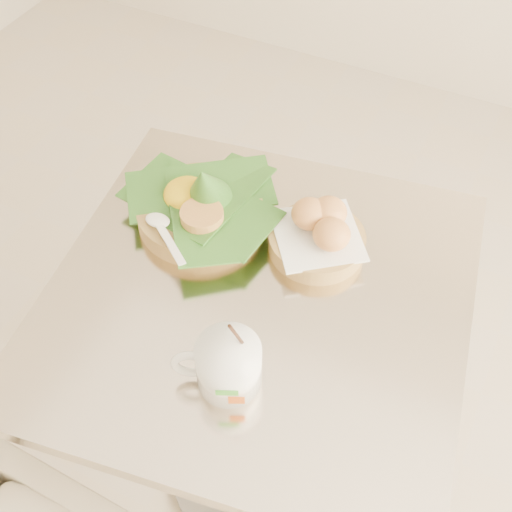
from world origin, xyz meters
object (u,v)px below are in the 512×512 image
at_px(coffee_mug, 227,364).
at_px(rice_basket, 199,205).
at_px(cafe_table, 258,361).
at_px(bread_basket, 319,234).

bearing_deg(coffee_mug, rice_basket, 126.02).
xyz_separation_m(cafe_table, bread_basket, (0.05, 0.14, 0.26)).
bearing_deg(cafe_table, coffee_mug, -80.00).
bearing_deg(coffee_mug, cafe_table, 100.00).
bearing_deg(coffee_mug, bread_basket, 86.05).
xyz_separation_m(bread_basket, coffee_mug, (-0.02, -0.31, 0.01)).
bearing_deg(bread_basket, coffee_mug, -93.95).
distance_m(cafe_table, rice_basket, 0.33).
relative_size(bread_basket, coffee_mug, 1.20).
bearing_deg(rice_basket, coffee_mug, -53.98).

